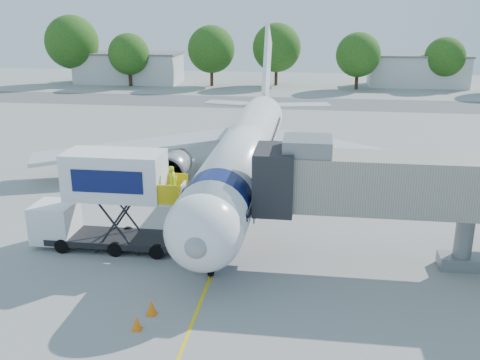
# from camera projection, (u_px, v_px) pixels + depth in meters

# --- Properties ---
(ground) EXTENTS (160.00, 160.00, 0.00)m
(ground) POSITION_uv_depth(u_px,v_px,m) (238.00, 208.00, 35.61)
(ground) COLOR #989895
(ground) RESTS_ON ground
(guidance_line) EXTENTS (0.15, 70.00, 0.01)m
(guidance_line) POSITION_uv_depth(u_px,v_px,m) (238.00, 208.00, 35.60)
(guidance_line) COLOR yellow
(guidance_line) RESTS_ON ground
(taxiway_strip) EXTENTS (120.00, 10.00, 0.01)m
(taxiway_strip) POSITION_uv_depth(u_px,v_px,m) (279.00, 103.00, 75.21)
(taxiway_strip) COLOR #59595B
(taxiway_strip) RESTS_ON ground
(aircraft) EXTENTS (34.17, 37.73, 11.35)m
(aircraft) POSITION_uv_depth(u_px,v_px,m) (246.00, 150.00, 38.59)
(aircraft) COLOR white
(aircraft) RESTS_ON ground
(jet_bridge) EXTENTS (13.90, 3.20, 6.60)m
(jet_bridge) POSITION_uv_depth(u_px,v_px,m) (376.00, 184.00, 26.64)
(jet_bridge) COLOR #A49A8C
(jet_bridge) RESTS_ON ground
(catering_hiloader) EXTENTS (8.50, 2.44, 5.50)m
(catering_hiloader) POSITION_uv_depth(u_px,v_px,m) (105.00, 201.00, 28.97)
(catering_hiloader) COLOR black
(catering_hiloader) RESTS_ON ground
(safety_cone_a) EXTENTS (0.40, 0.40, 0.64)m
(safety_cone_a) POSITION_uv_depth(u_px,v_px,m) (137.00, 323.00, 22.06)
(safety_cone_a) COLOR orange
(safety_cone_a) RESTS_ON ground
(safety_cone_b) EXTENTS (0.45, 0.45, 0.72)m
(safety_cone_b) POSITION_uv_depth(u_px,v_px,m) (151.00, 307.00, 23.15)
(safety_cone_b) COLOR orange
(safety_cone_b) RESTS_ON ground
(outbuilding_left) EXTENTS (18.40, 8.40, 5.30)m
(outbuilding_left) POSITION_uv_depth(u_px,v_px,m) (129.00, 67.00, 94.99)
(outbuilding_left) COLOR silver
(outbuilding_left) RESTS_ON ground
(outbuilding_right) EXTENTS (16.40, 7.40, 5.30)m
(outbuilding_right) POSITION_uv_depth(u_px,v_px,m) (417.00, 70.00, 90.42)
(outbuilding_right) COLOR silver
(outbuilding_right) RESTS_ON ground
(tree_a) EXTENTS (9.17, 9.17, 11.69)m
(tree_a) POSITION_uv_depth(u_px,v_px,m) (72.00, 42.00, 92.64)
(tree_a) COLOR #382314
(tree_a) RESTS_ON ground
(tree_b) EXTENTS (6.90, 6.90, 8.80)m
(tree_b) POSITION_uv_depth(u_px,v_px,m) (129.00, 54.00, 89.99)
(tree_b) COLOR #382314
(tree_b) RESTS_ON ground
(tree_c) EXTENTS (7.92, 7.92, 10.09)m
(tree_c) POSITION_uv_depth(u_px,v_px,m) (211.00, 49.00, 89.80)
(tree_c) COLOR #382314
(tree_c) RESTS_ON ground
(tree_d) EXTENTS (8.19, 8.19, 10.45)m
(tree_d) POSITION_uv_depth(u_px,v_px,m) (277.00, 48.00, 90.45)
(tree_d) COLOR #382314
(tree_d) RESTS_ON ground
(tree_e) EXTENTS (7.16, 7.16, 9.13)m
(tree_e) POSITION_uv_depth(u_px,v_px,m) (358.00, 55.00, 86.25)
(tree_e) COLOR #382314
(tree_e) RESTS_ON ground
(tree_f) EXTENTS (6.54, 6.54, 8.34)m
(tree_f) POSITION_uv_depth(u_px,v_px,m) (445.00, 57.00, 87.17)
(tree_f) COLOR #382314
(tree_f) RESTS_ON ground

